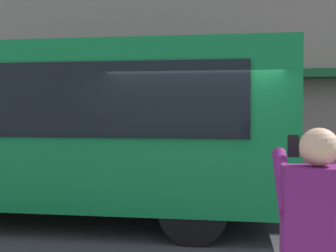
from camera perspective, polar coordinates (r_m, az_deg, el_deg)
The scene contains 3 objects.
ground_plane at distance 7.10m, azimuth 3.80°, elevation -13.83°, with size 60.00×60.00×0.00m, color #38383A.
red_bus at distance 8.07m, azimuth -17.83°, elevation 0.12°, with size 9.05×2.54×3.08m.
pedestrian_photographer at distance 2.70m, azimuth 19.32°, elevation -15.44°, with size 0.53×0.52×1.70m.
Camera 1 is at (-0.53, 6.81, 1.95)m, focal length 45.92 mm.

